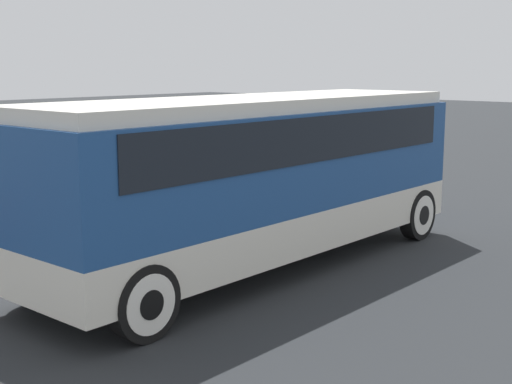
# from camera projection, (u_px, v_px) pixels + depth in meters

# --- Properties ---
(ground_plane) EXTENTS (120.00, 120.00, 0.00)m
(ground_plane) POSITION_uv_depth(u_px,v_px,m) (256.00, 266.00, 12.71)
(ground_plane) COLOR #26282B
(tour_bus) EXTENTS (9.15, 2.67, 3.00)m
(tour_bus) POSITION_uv_depth(u_px,v_px,m) (260.00, 166.00, 12.46)
(tour_bus) COLOR silver
(tour_bus) RESTS_ON ground_plane
(parked_car_near) EXTENTS (4.48, 1.86, 1.37)m
(parked_car_near) POSITION_uv_depth(u_px,v_px,m) (169.00, 175.00, 18.81)
(parked_car_near) COLOR #2D5638
(parked_car_near) RESTS_ON ground_plane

